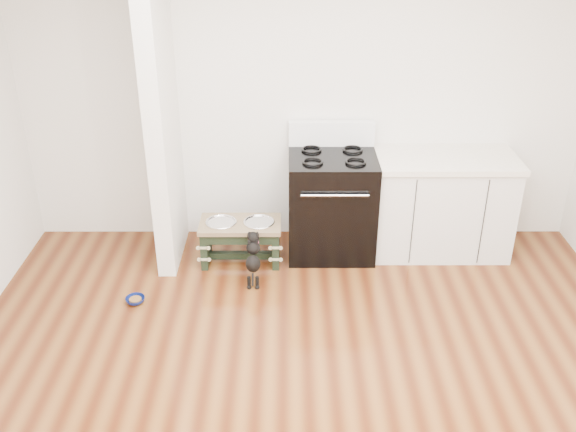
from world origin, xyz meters
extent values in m
plane|color=#451D0C|center=(0.00, 0.00, 0.00)|extent=(5.00, 5.00, 0.00)
plane|color=silver|center=(0.00, 2.50, 1.35)|extent=(5.00, 0.00, 5.00)
cube|color=silver|center=(-1.18, 2.10, 1.35)|extent=(0.15, 0.80, 2.70)
cube|color=black|center=(0.25, 2.15, 0.46)|extent=(0.76, 0.65, 0.92)
cube|color=black|center=(0.25, 1.84, 0.40)|extent=(0.58, 0.02, 0.50)
cylinder|color=silver|center=(0.25, 1.80, 0.72)|extent=(0.56, 0.02, 0.02)
cube|color=white|center=(0.25, 2.43, 1.03)|extent=(0.76, 0.08, 0.22)
torus|color=black|center=(0.07, 2.01, 0.93)|extent=(0.18, 0.18, 0.02)
torus|color=black|center=(0.43, 2.01, 0.93)|extent=(0.18, 0.18, 0.02)
torus|color=black|center=(0.07, 2.29, 0.93)|extent=(0.18, 0.18, 0.02)
torus|color=black|center=(0.43, 2.29, 0.93)|extent=(0.18, 0.18, 0.02)
cube|color=silver|center=(1.23, 2.18, 0.43)|extent=(1.20, 0.60, 0.86)
cube|color=beige|center=(1.23, 2.18, 0.89)|extent=(1.24, 0.64, 0.05)
cube|color=black|center=(1.23, 1.92, 0.05)|extent=(1.20, 0.06, 0.10)
cube|color=black|center=(-0.86, 1.96, 0.17)|extent=(0.06, 0.34, 0.35)
cube|color=black|center=(-0.24, 1.96, 0.17)|extent=(0.06, 0.34, 0.35)
cube|color=black|center=(-0.55, 1.80, 0.30)|extent=(0.56, 0.03, 0.09)
cube|color=black|center=(-0.55, 1.96, 0.06)|extent=(0.56, 0.06, 0.06)
cube|color=brown|center=(-0.55, 1.96, 0.37)|extent=(0.71, 0.38, 0.04)
cylinder|color=silver|center=(-0.72, 1.96, 0.37)|extent=(0.24, 0.24, 0.04)
cylinder|color=silver|center=(-0.39, 1.96, 0.37)|extent=(0.24, 0.24, 0.04)
torus|color=silver|center=(-0.72, 1.96, 0.39)|extent=(0.27, 0.27, 0.02)
torus|color=silver|center=(-0.39, 1.96, 0.39)|extent=(0.27, 0.27, 0.02)
cylinder|color=black|center=(-0.46, 1.52, 0.05)|extent=(0.03, 0.03, 0.11)
cylinder|color=black|center=(-0.39, 1.52, 0.05)|extent=(0.03, 0.03, 0.11)
sphere|color=black|center=(-0.46, 1.51, 0.01)|extent=(0.04, 0.04, 0.04)
sphere|color=black|center=(-0.39, 1.51, 0.01)|extent=(0.04, 0.04, 0.04)
ellipsoid|color=black|center=(-0.43, 1.59, 0.19)|extent=(0.12, 0.29, 0.25)
sphere|color=black|center=(-0.43, 1.68, 0.29)|extent=(0.12, 0.12, 0.12)
sphere|color=black|center=(-0.43, 1.72, 0.37)|extent=(0.10, 0.10, 0.10)
sphere|color=black|center=(-0.46, 1.78, 0.37)|extent=(0.03, 0.03, 0.03)
sphere|color=black|center=(-0.39, 1.78, 0.37)|extent=(0.03, 0.03, 0.03)
cylinder|color=black|center=(-0.43, 1.48, 0.11)|extent=(0.02, 0.08, 0.09)
torus|color=#EE4675|center=(-0.43, 1.70, 0.33)|extent=(0.09, 0.06, 0.09)
imported|color=#0B1650|center=(-1.37, 1.31, 0.02)|extent=(0.18, 0.18, 0.05)
cylinder|color=#583519|center=(-1.37, 1.31, 0.03)|extent=(0.10, 0.10, 0.02)
camera|label=1|loc=(-0.14, -2.95, 3.00)|focal=40.00mm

